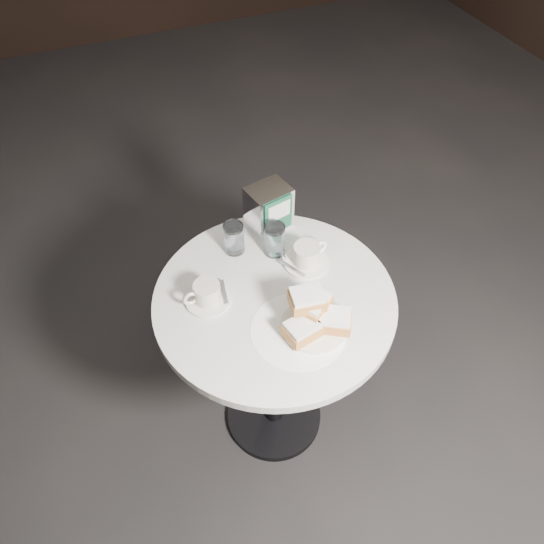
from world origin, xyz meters
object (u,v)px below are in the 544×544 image
(cafe_table, at_px, (274,336))
(water_glass_right, at_px, (275,240))
(coffee_cup_left, at_px, (207,294))
(water_glass_left, at_px, (234,238))
(coffee_cup_right, at_px, (307,256))
(napkin_dispenser, at_px, (269,208))
(beignet_plate, at_px, (314,317))

(cafe_table, height_order, water_glass_right, water_glass_right)
(coffee_cup_left, height_order, water_glass_left, water_glass_left)
(coffee_cup_right, xyz_separation_m, water_glass_right, (-0.07, 0.08, 0.02))
(cafe_table, distance_m, water_glass_right, 0.31)
(coffee_cup_right, xyz_separation_m, napkin_dispenser, (-0.04, 0.20, 0.04))
(napkin_dispenser, bearing_deg, water_glass_left, -168.55)
(coffee_cup_left, xyz_separation_m, water_glass_right, (0.25, 0.11, 0.02))
(beignet_plate, bearing_deg, coffee_cup_right, 69.89)
(water_glass_right, relative_size, napkin_dispenser, 0.70)
(beignet_plate, xyz_separation_m, coffee_cup_left, (-0.24, 0.20, -0.01))
(coffee_cup_left, relative_size, napkin_dispenser, 0.97)
(beignet_plate, relative_size, water_glass_right, 1.97)
(cafe_table, height_order, napkin_dispenser, napkin_dispenser)
(coffee_cup_right, height_order, water_glass_right, water_glass_right)
(water_glass_right, distance_m, napkin_dispenser, 0.12)
(cafe_table, xyz_separation_m, beignet_plate, (0.06, -0.14, 0.24))
(coffee_cup_right, bearing_deg, napkin_dispenser, 89.23)
(coffee_cup_left, bearing_deg, cafe_table, -23.04)
(cafe_table, relative_size, coffee_cup_left, 5.20)
(cafe_table, xyz_separation_m, coffee_cup_right, (0.14, 0.08, 0.23))
(beignet_plate, relative_size, napkin_dispenser, 1.38)
(napkin_dispenser, bearing_deg, beignet_plate, -107.92)
(beignet_plate, bearing_deg, cafe_table, 112.66)
(coffee_cup_left, relative_size, coffee_cup_right, 0.88)
(coffee_cup_right, relative_size, water_glass_left, 1.61)
(beignet_plate, distance_m, water_glass_left, 0.37)
(beignet_plate, relative_size, coffee_cup_right, 1.26)
(napkin_dispenser, bearing_deg, coffee_cup_right, -90.82)
(cafe_table, bearing_deg, water_glass_right, 67.59)
(coffee_cup_left, relative_size, water_glass_right, 1.38)
(cafe_table, bearing_deg, coffee_cup_right, 31.15)
(water_glass_left, xyz_separation_m, water_glass_right, (0.11, -0.05, 0.00))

